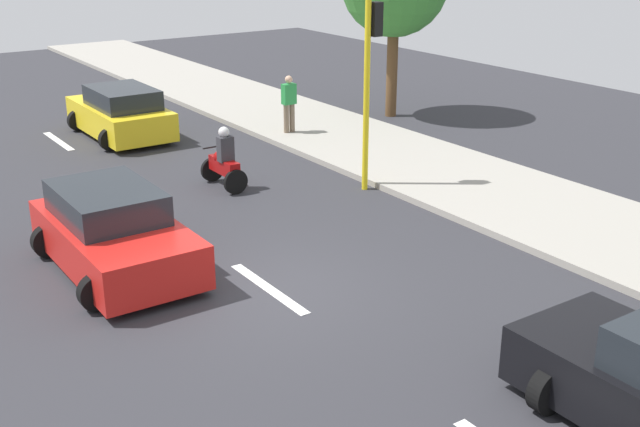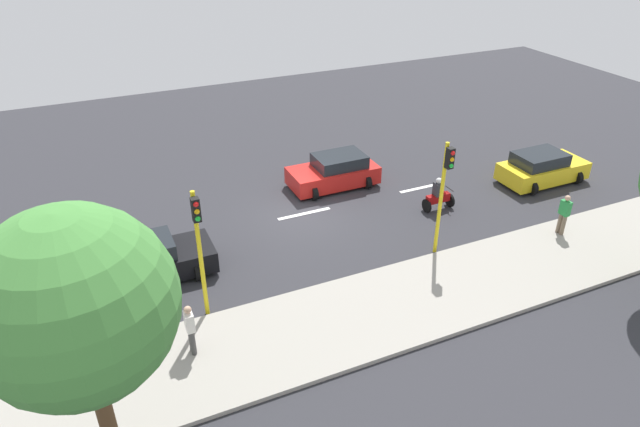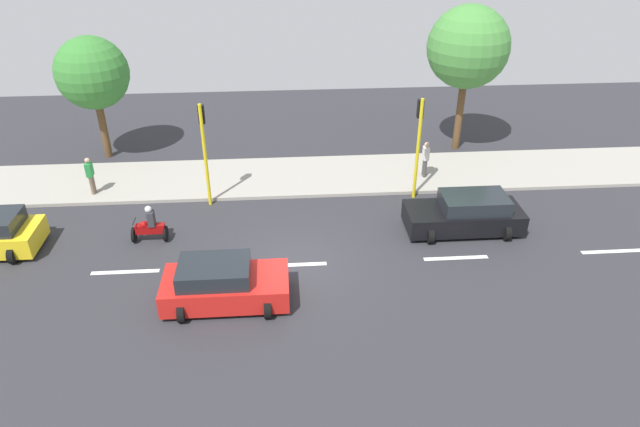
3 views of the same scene
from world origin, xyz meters
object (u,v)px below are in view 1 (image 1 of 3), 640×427
Objects in this scene: motorcycle at (224,162)px; pedestrian_by_tree at (289,102)px; car_red at (114,233)px; car_yellow_cab at (121,113)px; traffic_light_midblock at (370,67)px.

motorcycle is 5.01m from pedestrian_by_tree.
car_yellow_cab is at bearing 68.19° from car_red.
pedestrian_by_tree reaches higher than car_red.
car_yellow_cab is 2.45× the size of pedestrian_by_tree.
traffic_light_midblock is (2.83, -2.00, 2.29)m from motorcycle.
pedestrian_by_tree is (4.11, -2.84, 0.35)m from car_yellow_cab.
car_yellow_cab is at bearing 111.09° from traffic_light_midblock.
pedestrian_by_tree is at bearing -34.61° from car_yellow_cab.
car_red is 0.99× the size of car_yellow_cab.
pedestrian_by_tree is at bearing 78.79° from traffic_light_midblock.
traffic_light_midblock is (3.09, -8.01, 2.22)m from car_yellow_cab.
pedestrian_by_tree reaches higher than car_yellow_cab.
traffic_light_midblock is at bearing -68.91° from car_yellow_cab.
pedestrian_by_tree is (3.86, 3.17, 0.42)m from motorcycle.
traffic_light_midblock is at bearing 9.27° from car_red.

